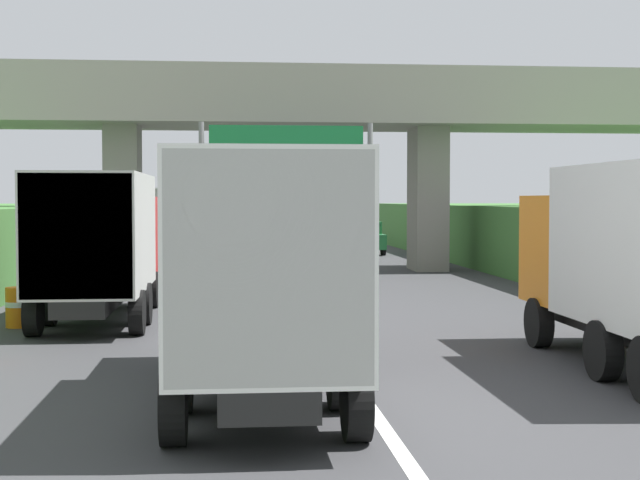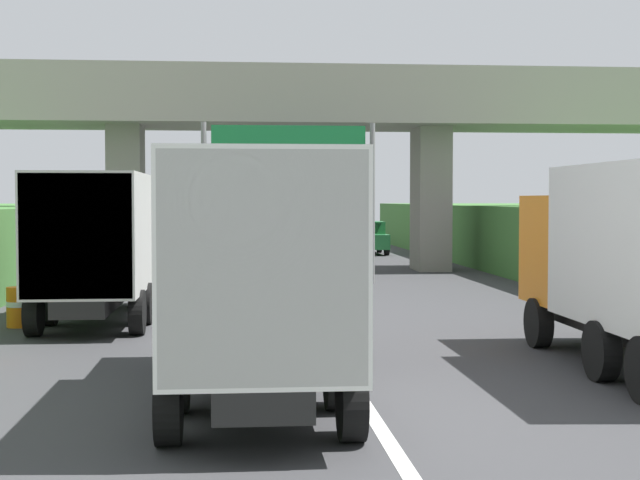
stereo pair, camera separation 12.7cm
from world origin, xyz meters
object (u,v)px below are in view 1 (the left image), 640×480
(car_green, at_px, (364,238))
(construction_barrel_3, at_px, (18,307))
(truck_red, at_px, (100,239))
(truck_yellow, at_px, (171,217))
(truck_black, at_px, (259,266))
(overhead_highway_sign, at_px, (287,165))

(car_green, bearing_deg, construction_barrel_3, -113.22)
(truck_red, distance_m, car_green, 28.46)
(construction_barrel_3, bearing_deg, truck_yellow, 86.64)
(truck_yellow, bearing_deg, truck_red, -89.89)
(truck_red, distance_m, construction_barrel_3, 2.38)
(truck_yellow, distance_m, truck_black, 36.57)
(car_green, bearing_deg, truck_yellow, 176.07)
(truck_black, distance_m, truck_red, 9.73)
(truck_black, height_order, car_green, truck_black)
(overhead_highway_sign, height_order, truck_yellow, overhead_highway_sign)
(truck_yellow, relative_size, truck_black, 1.00)
(truck_yellow, height_order, car_green, truck_yellow)
(overhead_highway_sign, xyz_separation_m, truck_black, (-1.50, -18.57, -2.11))
(truck_red, xyz_separation_m, construction_barrel_3, (-1.70, -0.77, -1.47))
(truck_black, distance_m, construction_barrel_3, 9.90)
(car_green, xyz_separation_m, construction_barrel_3, (-11.75, -27.38, -0.40))
(truck_yellow, xyz_separation_m, car_green, (10.10, -0.69, -1.08))
(construction_barrel_3, bearing_deg, truck_red, 24.38)
(truck_black, bearing_deg, overhead_highway_sign, 85.37)
(truck_yellow, bearing_deg, construction_barrel_3, -93.36)
(truck_yellow, height_order, construction_barrel_3, truck_yellow)
(truck_black, xyz_separation_m, car_green, (6.61, 35.71, -1.08))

